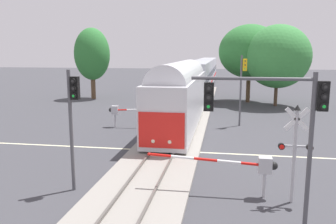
{
  "coord_description": "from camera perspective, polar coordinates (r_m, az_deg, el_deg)",
  "views": [
    {
      "loc": [
        3.6,
        -20.91,
        6.24
      ],
      "look_at": [
        -0.35,
        2.99,
        2.0
      ],
      "focal_mm": 36.71,
      "sensor_mm": 36.0,
      "label": 1
    }
  ],
  "objects": [
    {
      "name": "ground_plane",
      "position": [
        22.11,
        -0.38,
        -6.46
      ],
      "size": [
        220.0,
        220.0,
        0.0
      ],
      "primitive_type": "plane",
      "color": "#3D3D42"
    },
    {
      "name": "crossing_gate_far",
      "position": [
        28.9,
        -7.6,
        0.23
      ],
      "size": [
        5.83,
        0.4,
        1.8
      ],
      "color": "#B7B7BC",
      "rests_on": "ground"
    },
    {
      "name": "railway_track",
      "position": [
        22.09,
        -0.38,
        -6.22
      ],
      "size": [
        4.4,
        80.0,
        0.32
      ],
      "color": "gray",
      "rests_on": "ground"
    },
    {
      "name": "crossing_signal_mast",
      "position": [
        14.98,
        20.38,
        -5.03
      ],
      "size": [
        1.36,
        0.44,
        4.16
      ],
      "color": "#B2B2B7",
      "rests_on": "ground"
    },
    {
      "name": "commuter_train",
      "position": [
        50.05,
        5.27,
        5.86
      ],
      "size": [
        3.04,
        64.87,
        5.16
      ],
      "color": "silver",
      "rests_on": "railway_track"
    },
    {
      "name": "road_centre_stripe",
      "position": [
        22.11,
        -0.38,
        -6.45
      ],
      "size": [
        44.0,
        0.2,
        0.01
      ],
      "color": "beige",
      "rests_on": "ground"
    },
    {
      "name": "traffic_signal_near_right",
      "position": [
        12.28,
        17.66,
        -0.02
      ],
      "size": [
        4.56,
        0.38,
        5.59
      ],
      "color": "#4C4C51",
      "rests_on": "ground"
    },
    {
      "name": "oak_far_right",
      "position": [
        41.73,
        17.77,
        8.76
      ],
      "size": [
        7.4,
        7.4,
        9.35
      ],
      "color": "#4C3828",
      "rests_on": "ground"
    },
    {
      "name": "crossing_gate_near",
      "position": [
        15.4,
        13.53,
        -8.59
      ],
      "size": [
        5.7,
        0.4,
        1.8
      ],
      "color": "#B7B7BC",
      "rests_on": "ground"
    },
    {
      "name": "pine_left_background",
      "position": [
        47.34,
        -12.49,
        9.34
      ],
      "size": [
        4.69,
        4.69,
        9.41
      ],
      "color": "brown",
      "rests_on": "ground"
    },
    {
      "name": "traffic_signal_median",
      "position": [
        15.65,
        -15.52,
        0.16
      ],
      "size": [
        0.53,
        0.38,
        5.49
      ],
      "color": "#4C4C51",
      "rests_on": "ground"
    },
    {
      "name": "elm_centre_background",
      "position": [
        44.11,
        13.39,
        9.75
      ],
      "size": [
        7.57,
        7.57,
        9.6
      ],
      "color": "brown",
      "rests_on": "ground"
    },
    {
      "name": "traffic_signal_far_side",
      "position": [
        29.52,
        12.28,
        5.35
      ],
      "size": [
        0.53,
        0.38,
        5.99
      ],
      "color": "#4C4C51",
      "rests_on": "ground"
    }
  ]
}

